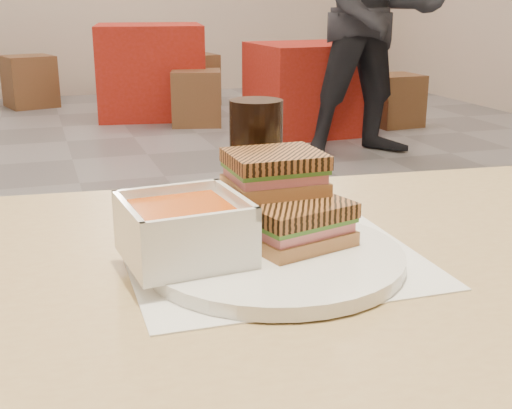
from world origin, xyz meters
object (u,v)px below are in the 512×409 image
object	(u,v)px
main_table	(339,342)
cola_glass	(256,157)
panini_lower	(296,223)
plate	(275,257)
bg_chair_2r	(192,79)
bg_chair_2l	(30,81)
soup_bowl	(184,232)
bg_chair_1r	(395,100)
bg_chair_1l	(197,98)
bg_table_1	(306,88)
patron_b	(378,13)
bg_table_2	(151,70)

from	to	relation	value
main_table	cola_glass	distance (m)	0.28
panini_lower	cola_glass	xyz separation A→B (m)	(0.01, 0.18, 0.04)
cola_glass	plate	bearing A→B (deg)	-102.28
panini_lower	bg_chair_2r	size ratio (longest dim) A/B	0.28
plate	bg_chair_2l	bearing A→B (deg)	92.27
soup_bowl	cola_glass	bearing A→B (deg)	52.50
bg_chair_1r	plate	bearing A→B (deg)	-121.19
bg_chair_2l	bg_chair_1l	bearing A→B (deg)	-47.78
panini_lower	bg_table_1	world-z (taller)	panini_lower
plate	bg_chair_2r	world-z (taller)	plate
bg_chair_1r	bg_chair_2r	xyz separation A→B (m)	(-1.32, 1.69, 0.03)
main_table	bg_chair_1l	world-z (taller)	main_table
main_table	bg_chair_2l	distance (m)	6.35
cola_glass	patron_b	distance (m)	3.76
bg_chair_1l	bg_chair_2r	bearing A→B (deg)	78.64
patron_b	bg_chair_2l	bearing A→B (deg)	127.19
soup_bowl	bg_chair_2l	world-z (taller)	soup_bowl
bg_table_2	bg_chair_1r	distance (m)	2.17
panini_lower	bg_chair_2r	world-z (taller)	panini_lower
bg_table_1	bg_chair_2l	world-z (taller)	bg_table_1
bg_chair_1l	cola_glass	bearing A→B (deg)	-102.31
panini_lower	bg_chair_1r	world-z (taller)	panini_lower
plate	bg_chair_2r	xyz separation A→B (m)	(1.29, 6.02, -0.51)
main_table	patron_b	xyz separation A→B (m)	(1.86, 3.43, 0.30)
plate	patron_b	world-z (taller)	patron_b
bg_table_1	panini_lower	bearing A→B (deg)	-112.54
cola_glass	bg_chair_2l	bearing A→B (deg)	92.75
main_table	bg_chair_1r	size ratio (longest dim) A/B	2.97
bg_table_2	patron_b	world-z (taller)	patron_b
cola_glass	bg_table_2	bearing A→B (deg)	81.97
cola_glass	bg_chair_1l	bearing A→B (deg)	77.69
bg_chair_2l	bg_table_2	bearing A→B (deg)	-39.65
plate	cola_glass	bearing A→B (deg)	77.72
soup_bowl	cola_glass	xyz separation A→B (m)	(0.14, 0.19, 0.03)
bg_chair_2r	patron_b	world-z (taller)	patron_b
plate	bg_table_2	bearing A→B (deg)	81.81
bg_table_2	patron_b	size ratio (longest dim) A/B	0.56
bg_chair_2l	bg_chair_2r	world-z (taller)	same
bg_table_1	cola_glass	bearing A→B (deg)	-113.30
cola_glass	patron_b	world-z (taller)	patron_b
bg_chair_2r	bg_table_2	bearing A→B (deg)	-132.81
bg_chair_2l	cola_glass	bearing A→B (deg)	-87.25
cola_glass	bg_chair_1r	size ratio (longest dim) A/B	0.37
bg_table_1	bg_chair_1l	bearing A→B (deg)	141.96
cola_glass	bg_chair_2r	bearing A→B (deg)	77.88
panini_lower	bg_chair_1r	size ratio (longest dim) A/B	0.32
bg_chair_1l	soup_bowl	bearing A→B (deg)	-103.46
plate	patron_b	bearing A→B (deg)	60.49
panini_lower	bg_table_2	xyz separation A→B (m)	(0.76, 5.46, -0.39)
panini_lower	bg_chair_2l	distance (m)	6.35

